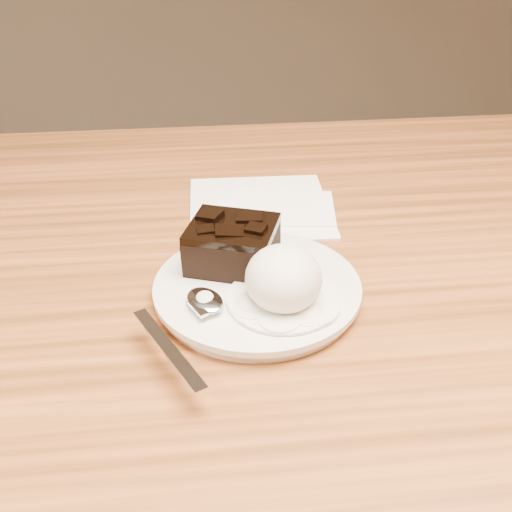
{
  "coord_description": "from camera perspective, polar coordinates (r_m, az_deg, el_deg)",
  "views": [
    {
      "loc": [
        -0.07,
        -0.53,
        1.09
      ],
      "look_at": [
        -0.02,
        -0.06,
        0.79
      ],
      "focal_mm": 42.56,
      "sensor_mm": 36.0,
      "label": 1
    }
  ],
  "objects": [
    {
      "name": "crumb_a",
      "position": [
        0.55,
        -0.9,
        -3.94
      ],
      "size": [
        0.01,
        0.01,
        0.0
      ],
      "primitive_type": "cube",
      "rotation": [
        0.0,
        0.0,
        0.94
      ],
      "color": "black",
      "rests_on": "plate"
    },
    {
      "name": "brownie",
      "position": [
        0.58,
        -2.21,
        0.81
      ],
      "size": [
        0.1,
        0.09,
        0.04
      ],
      "primitive_type": "cube",
      "rotation": [
        0.0,
        0.0,
        -0.34
      ],
      "color": "black",
      "rests_on": "plate"
    },
    {
      "name": "dining_table",
      "position": [
        0.89,
        0.8,
        -21.03
      ],
      "size": [
        1.2,
        0.8,
        0.75
      ],
      "primitive_type": null,
      "color": "brown",
      "rests_on": "floor"
    },
    {
      "name": "spoon",
      "position": [
        0.54,
        -4.81,
        -4.34
      ],
      "size": [
        0.1,
        0.16,
        0.01
      ],
      "primitive_type": null,
      "rotation": [
        0.0,
        0.0,
        0.47
      ],
      "color": "silver",
      "rests_on": "plate"
    },
    {
      "name": "melt_puddle",
      "position": [
        0.54,
        2.54,
        -4.12
      ],
      "size": [
        0.1,
        0.1,
        0.0
      ],
      "primitive_type": "cylinder",
      "color": "silver",
      "rests_on": "plate"
    },
    {
      "name": "crumb_b",
      "position": [
        0.57,
        3.51,
        -2.39
      ],
      "size": [
        0.01,
        0.01,
        0.0
      ],
      "primitive_type": "cube",
      "rotation": [
        0.0,
        0.0,
        0.88
      ],
      "color": "black",
      "rests_on": "plate"
    },
    {
      "name": "ice_cream_scoop",
      "position": [
        0.53,
        2.6,
        -2.12
      ],
      "size": [
        0.07,
        0.07,
        0.06
      ],
      "primitive_type": "ellipsoid",
      "color": "white",
      "rests_on": "plate"
    },
    {
      "name": "plate",
      "position": [
        0.57,
        0.11,
        -3.25
      ],
      "size": [
        0.19,
        0.19,
        0.02
      ],
      "primitive_type": "cylinder",
      "color": "silver",
      "rests_on": "dining_table"
    },
    {
      "name": "napkin",
      "position": [
        0.73,
        0.33,
        4.71
      ],
      "size": [
        0.17,
        0.17,
        0.01
      ],
      "primitive_type": "cube",
      "rotation": [
        0.0,
        0.0,
        -0.03
      ],
      "color": "white",
      "rests_on": "dining_table"
    }
  ]
}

